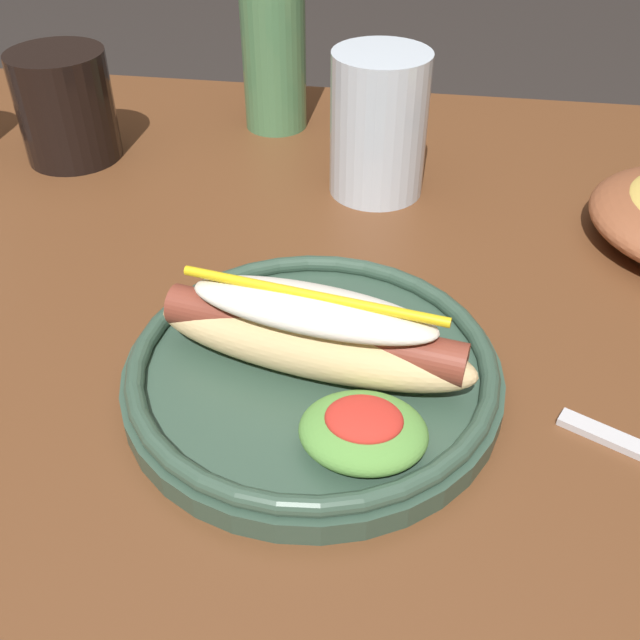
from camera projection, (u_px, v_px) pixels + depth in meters
The scene contains 5 objects.
dining_table at pixel (235, 394), 0.60m from camera, with size 1.38×0.86×0.74m.
hot_dog_plate at pixel (315, 363), 0.45m from camera, with size 0.24×0.24×0.08m.
soda_cup at pixel (66, 106), 0.69m from camera, with size 0.09×0.09×0.10m, color black.
water_cup at pixel (379, 125), 0.63m from camera, with size 0.08×0.08×0.13m, color silver.
glass_bottle at pixel (274, 43), 0.73m from camera, with size 0.07×0.07×0.22m.
Camera 1 is at (0.13, -0.41, 1.06)m, focal length 40.74 mm.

